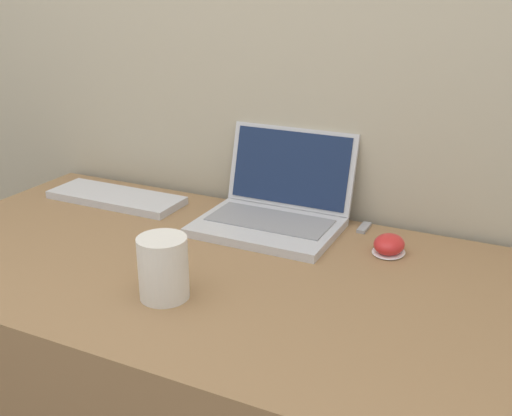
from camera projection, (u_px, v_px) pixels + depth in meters
name	position (u px, v px, depth m)	size (l,w,h in m)	color
wall_back	(280.00, 4.00, 1.41)	(7.00, 0.04, 2.50)	#BCB299
desk	(205.00, 408.00, 1.39)	(1.35, 0.72, 0.75)	#936D47
laptop	(275.00, 206.00, 1.43)	(0.33, 0.29, 0.21)	silver
drink_cup	(163.00, 267.00, 1.09)	(0.09, 0.09, 0.12)	silver
computer_mouse	(389.00, 245.00, 1.28)	(0.07, 0.08, 0.04)	white
external_keyboard	(116.00, 198.00, 1.59)	(0.37, 0.13, 0.02)	silver
usb_stick	(364.00, 228.00, 1.41)	(0.02, 0.06, 0.01)	#99999E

